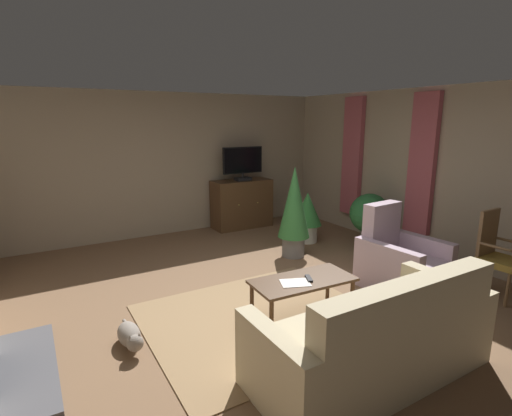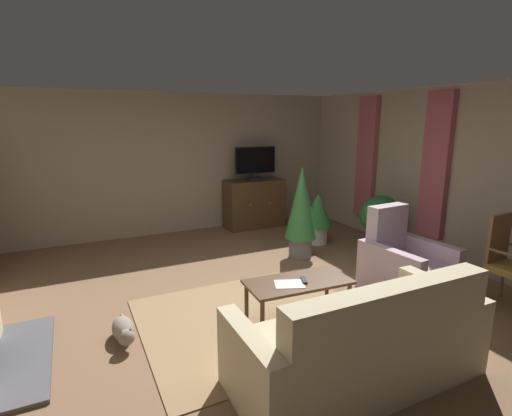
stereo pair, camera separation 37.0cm
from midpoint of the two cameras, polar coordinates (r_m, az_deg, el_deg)
The scene contains 18 objects.
ground_plane at distance 4.77m, azimuth -1.60°, elevation -13.44°, with size 6.77×7.11×0.04m, color brown.
wall_back at distance 7.40m, azimuth -14.24°, elevation 6.21°, with size 6.77×0.10×2.58m, color gray.
wall_right_with_window at distance 6.46m, azimuth 23.51°, elevation 4.64°, with size 0.10×7.11×2.58m, color gray.
curtain_panel_near at distance 6.47m, azimuth 21.73°, elevation 5.96°, with size 0.10×0.44×2.17m, color #A34C56.
curtain_panel_far at distance 7.48m, azimuth 12.62°, elevation 7.36°, with size 0.10×0.44×2.17m, color #A34C56.
rug_central at distance 4.33m, azimuth -1.81°, elevation -16.00°, with size 2.36×2.05×0.01m, color #8E704C.
tv_cabinet at distance 7.70m, azimuth -3.48°, elevation 0.47°, with size 1.16×0.54×0.94m.
television at distance 7.52m, azimuth -3.38°, elevation 6.66°, with size 0.83×0.20×0.65m.
coffee_table at distance 4.22m, azimuth 4.38°, elevation -11.03°, with size 1.14×0.58×0.44m.
tv_remote at distance 4.19m, azimuth 5.24°, elevation -10.31°, with size 0.17×0.05×0.02m, color black.
folded_newspaper at distance 4.10m, azimuth 3.18°, elevation -10.97°, with size 0.30×0.22×0.01m, color silver.
sofa_floral at distance 3.44m, azimuth 14.20°, elevation -18.48°, with size 2.07×0.89×0.95m.
armchair_by_fireplace at distance 5.21m, azimuth 18.51°, elevation -7.68°, with size 0.88×0.97×1.05m.
side_chair_far_end at distance 5.38m, azimuth 30.22°, elevation -5.78°, with size 0.44×0.44×1.05m.
potted_plant_on_hearth_side at distance 5.95m, azimuth 3.86°, elevation 0.02°, with size 0.49×0.49×1.42m.
potted_plant_leafy_by_curtain at distance 6.76m, azimuth 6.00°, elevation -0.90°, with size 0.51×0.51×0.88m.
potted_plant_small_fern_corner at distance 6.57m, azimuth 14.83°, elevation -1.02°, with size 0.65×0.65×0.92m.
cat at distance 4.08m, azimuth -20.66°, elevation -17.21°, with size 0.21×0.71×0.22m.
Camera 1 is at (-2.23, -3.67, 2.09)m, focal length 27.20 mm.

